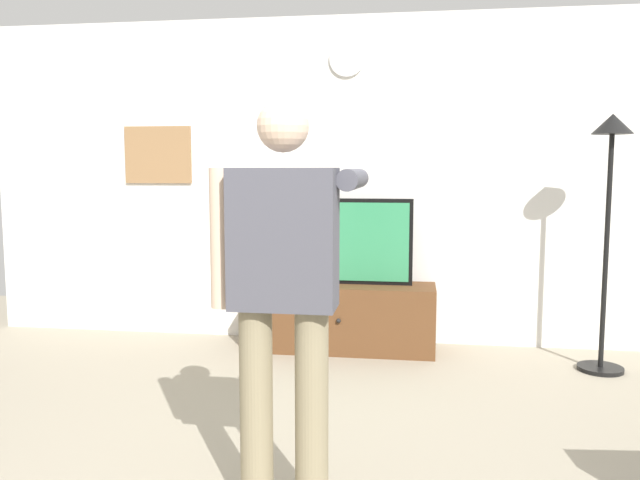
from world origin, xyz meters
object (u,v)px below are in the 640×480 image
at_px(tv_stand, 342,317).
at_px(floor_lamp, 609,189).
at_px(wall_clock, 347,59).
at_px(framed_picture, 158,155).
at_px(person_standing_nearer_lamp, 284,283).
at_px(television, 343,241).

height_order(tv_stand, floor_lamp, floor_lamp).
relative_size(wall_clock, framed_picture, 0.48).
xyz_separation_m(wall_clock, framed_picture, (-1.64, 0.00, -0.77)).
bearing_deg(person_standing_nearer_lamp, television, 90.88).
bearing_deg(wall_clock, tv_stand, -90.00).
bearing_deg(person_standing_nearer_lamp, floor_lamp, 49.62).
xyz_separation_m(framed_picture, person_standing_nearer_lamp, (1.68, -2.76, -0.59)).
distance_m(tv_stand, framed_picture, 2.12).
xyz_separation_m(tv_stand, person_standing_nearer_lamp, (0.04, -2.47, 0.72)).
bearing_deg(framed_picture, wall_clock, -0.17).
relative_size(television, floor_lamp, 0.60).
bearing_deg(person_standing_nearer_lamp, wall_clock, 90.80).
height_order(tv_stand, wall_clock, wall_clock).
xyz_separation_m(television, framed_picture, (-1.64, 0.25, 0.70)).
relative_size(framed_picture, person_standing_nearer_lamp, 0.34).
bearing_deg(tv_stand, person_standing_nearer_lamp, -89.11).
distance_m(framed_picture, person_standing_nearer_lamp, 3.29).
height_order(television, framed_picture, framed_picture).
height_order(tv_stand, television, television).
bearing_deg(person_standing_nearer_lamp, tv_stand, 90.89).
bearing_deg(floor_lamp, wall_clock, 163.99).
distance_m(framed_picture, floor_lamp, 3.61).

